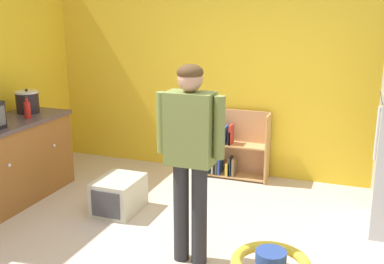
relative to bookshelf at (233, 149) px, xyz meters
The scene contains 7 objects.
ground_plane 2.17m from the bookshelf, 87.40° to the right, with size 12.00×12.00×0.00m, color beige.
back_wall 1.00m from the bookshelf, 62.78° to the left, with size 5.20×0.06×2.70m, color yellow.
bookshelf is the anchor object (origin of this frame).
standing_person 2.20m from the bookshelf, 84.26° to the right, with size 0.57×0.22×1.67m.
pet_carrier 1.67m from the bookshelf, 120.67° to the right, with size 0.42×0.55×0.36m.
crock_pot 2.53m from the bookshelf, 152.72° to the right, with size 0.26×0.26×0.28m.
ketchup_bottle 2.48m from the bookshelf, 145.45° to the right, with size 0.07×0.07×0.25m.
Camera 1 is at (1.35, -3.27, 2.08)m, focal length 43.36 mm.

